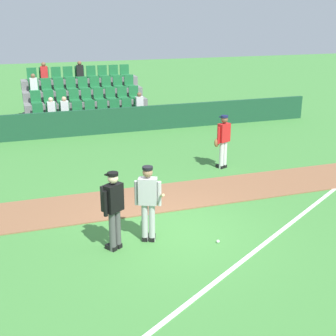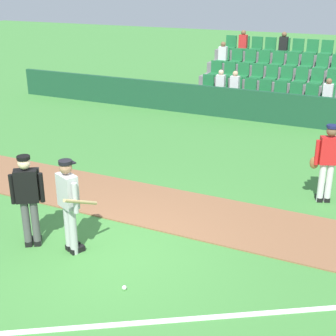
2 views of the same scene
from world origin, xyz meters
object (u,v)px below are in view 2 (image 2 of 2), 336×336
(batter_grey_jersey, at_px, (69,203))
(runner_red_jersey, at_px, (327,161))
(umpire_home_plate, at_px, (28,196))
(baseball, at_px, (124,288))

(batter_grey_jersey, distance_m, runner_red_jersey, 5.56)
(runner_red_jersey, bearing_deg, batter_grey_jersey, -132.20)
(batter_grey_jersey, height_order, umpire_home_plate, same)
(batter_grey_jersey, bearing_deg, baseball, -22.77)
(umpire_home_plate, xyz_separation_m, runner_red_jersey, (4.54, 4.24, -0.04))
(batter_grey_jersey, relative_size, umpire_home_plate, 1.00)
(batter_grey_jersey, bearing_deg, runner_red_jersey, 47.80)
(umpire_home_plate, height_order, baseball, umpire_home_plate)
(umpire_home_plate, relative_size, baseball, 23.78)
(umpire_home_plate, bearing_deg, runner_red_jersey, 43.05)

